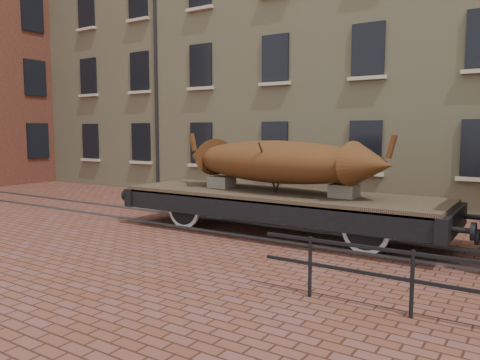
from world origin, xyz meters
The scene contains 5 objects.
ground centered at (0.00, 0.00, 0.00)m, with size 90.00×90.00×0.00m, color brown.
warehouse_cream centered at (3.00, 9.99, 7.00)m, with size 40.00×10.19×14.00m.
rail_track centered at (0.00, 0.00, 0.03)m, with size 30.00×1.52×0.06m.
flatcar_wagon centered at (0.34, 0.00, 0.89)m, with size 9.48×2.57×1.43m.
iron_boat centered at (0.29, 0.00, 1.91)m, with size 6.28×2.33×1.52m.
Camera 1 is at (6.09, -10.63, 2.70)m, focal length 35.00 mm.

